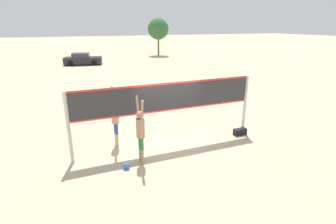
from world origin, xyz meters
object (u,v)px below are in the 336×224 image
object	(u,v)px
volleyball_net	(168,102)
tree_left_cluster	(158,29)
gear_bag	(240,132)
player_blocker	(115,116)
parked_car_near	(83,59)
player_spiker	(140,129)
volleyball	(126,166)

from	to	relation	value
volleyball_net	tree_left_cluster	bearing A→B (deg)	70.38
gear_bag	tree_left_cluster	bearing A→B (deg)	76.27
player_blocker	gear_bag	size ratio (longest dim) A/B	4.16
parked_car_near	tree_left_cluster	world-z (taller)	tree_left_cluster
parked_car_near	tree_left_cluster	distance (m)	13.22
volleyball_net	player_spiker	bearing A→B (deg)	-146.08
volleyball_net	gear_bag	size ratio (longest dim) A/B	13.07
volleyball_net	gear_bag	distance (m)	3.61
volleyball_net	player_blocker	bearing A→B (deg)	158.45
volleyball	gear_bag	size ratio (longest dim) A/B	0.40
volleyball_net	parked_car_near	size ratio (longest dim) A/B	1.61
volleyball_net	parked_car_near	bearing A→B (deg)	92.57
volleyball_net	tree_left_cluster	xyz separation A→B (m)	(10.41, 29.20, 2.05)
player_spiker	parked_car_near	distance (m)	24.35
volleyball_net	volleyball	world-z (taller)	volleyball_net
volleyball	tree_left_cluster	bearing A→B (deg)	67.87
parked_car_near	tree_left_cluster	size ratio (longest dim) A/B	0.83
volleyball_net	tree_left_cluster	size ratio (longest dim) A/B	1.34
player_spiker	gear_bag	size ratio (longest dim) A/B	4.18
player_blocker	parked_car_near	distance (m)	22.72
player_spiker	volleyball_net	bearing A→B (deg)	-56.08
gear_bag	player_spiker	bearing A→B (deg)	-171.68
volleyball_net	gear_bag	bearing A→B (deg)	-4.23
player_blocker	volleyball_net	bearing A→B (deg)	68.45
player_spiker	player_blocker	size ratio (longest dim) A/B	1.00
player_blocker	volleyball	world-z (taller)	player_blocker
volleyball_net	volleyball	bearing A→B (deg)	-149.72
tree_left_cluster	gear_bag	bearing A→B (deg)	-103.73
player_blocker	parked_car_near	bearing A→B (deg)	177.99
gear_bag	parked_car_near	xyz separation A→B (m)	(-4.27, 23.67, 0.48)
player_blocker	parked_car_near	xyz separation A→B (m)	(0.80, 22.70, -0.60)
player_blocker	tree_left_cluster	size ratio (longest dim) A/B	0.43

